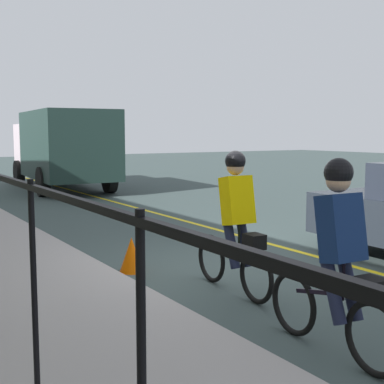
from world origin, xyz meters
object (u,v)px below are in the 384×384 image
object	(u,v)px
box_truck_background	(62,147)
traffic_cone_near	(132,255)
cyclist_follow	(338,260)
cyclist_lead	(236,223)

from	to	relation	value
box_truck_background	traffic_cone_near	distance (m)	12.06
cyclist_follow	box_truck_background	bearing A→B (deg)	-6.09
traffic_cone_near	cyclist_follow	bearing A→B (deg)	-175.60
cyclist_follow	traffic_cone_near	xyz separation A→B (m)	(3.69, 0.28, -0.65)
cyclist_lead	cyclist_follow	size ratio (longest dim) A/B	1.00
cyclist_follow	traffic_cone_near	distance (m)	3.76
cyclist_follow	box_truck_background	size ratio (longest dim) A/B	0.27
box_truck_background	traffic_cone_near	world-z (taller)	box_truck_background
cyclist_follow	box_truck_background	world-z (taller)	box_truck_background
cyclist_lead	cyclist_follow	xyz separation A→B (m)	(-2.02, 0.38, 0.00)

